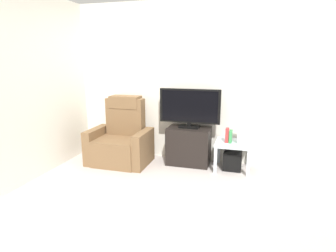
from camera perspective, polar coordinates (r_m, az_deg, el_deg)
ground_plane at (r=3.98m, az=-0.58°, el=-11.56°), size 6.40×6.40×0.00m
wall_back at (r=4.72m, az=3.35°, el=8.73°), size 6.40×0.06×2.60m
wall_side at (r=4.54m, az=-24.20°, el=7.41°), size 0.06×4.48×2.60m
tv_stand at (r=4.62m, az=4.21°, el=-4.01°), size 0.68×0.43×0.60m
television at (r=4.49m, az=4.40°, el=3.77°), size 0.97×0.20×0.62m
recliner_armchair at (r=4.75m, az=-9.44°, el=-2.79°), size 0.98×0.78×1.08m
side_table at (r=4.47m, az=13.05°, el=-4.05°), size 0.54×0.54×0.44m
subwoofer_box at (r=4.54m, az=12.89°, el=-6.83°), size 0.28×0.28×0.28m
book_leftmost at (r=4.40m, az=11.85°, el=-1.84°), size 0.05×0.11×0.22m
book_middle at (r=4.40m, az=12.54°, el=-2.07°), size 0.05×0.14×0.19m
game_console at (r=4.42m, az=14.36°, el=-1.53°), size 0.07×0.20×0.28m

